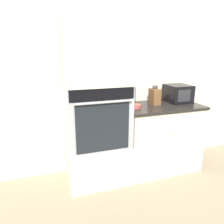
{
  "coord_description": "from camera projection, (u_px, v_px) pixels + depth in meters",
  "views": [
    {
      "loc": [
        -1.0,
        -2.14,
        1.59
      ],
      "look_at": [
        -0.21,
        0.21,
        0.9
      ],
      "focal_mm": 35.0,
      "sensor_mm": 36.0,
      "label": 1
    }
  ],
  "objects": [
    {
      "name": "knife_block",
      "position": [
        155.0,
        97.0,
        2.87
      ],
      "size": [
        0.11,
        0.16,
        0.25
      ],
      "color": "brown",
      "rests_on": "counter_unit"
    },
    {
      "name": "condiment_jar_mid",
      "position": [
        125.0,
        101.0,
        2.89
      ],
      "size": [
        0.05,
        0.05,
        0.08
      ],
      "color": "brown",
      "rests_on": "counter_unit"
    },
    {
      "name": "ground_plane",
      "position": [
        133.0,
        185.0,
        2.68
      ],
      "size": [
        12.0,
        12.0,
        0.0
      ],
      "primitive_type": "plane",
      "color": "gray"
    },
    {
      "name": "wall_back",
      "position": [
        116.0,
        77.0,
        2.92
      ],
      "size": [
        8.0,
        0.05,
        2.5
      ],
      "color": "beige",
      "rests_on": "ground_plane"
    },
    {
      "name": "wall_oven",
      "position": [
        96.0,
        115.0,
        2.61
      ],
      "size": [
        0.73,
        0.64,
        0.74
      ],
      "color": "#9EA0A5",
      "rests_on": "oven_cabinet_base"
    },
    {
      "name": "microwave",
      "position": [
        178.0,
        93.0,
        3.01
      ],
      "size": [
        0.31,
        0.33,
        0.24
      ],
      "color": "black",
      "rests_on": "counter_unit"
    },
    {
      "name": "oven_cabinet_base",
      "position": [
        97.0,
        161.0,
        2.78
      ],
      "size": [
        0.76,
        0.6,
        0.48
      ],
      "color": "beige",
      "rests_on": "ground_plane"
    },
    {
      "name": "condiment_jar_near",
      "position": [
        135.0,
        102.0,
        2.88
      ],
      "size": [
        0.05,
        0.05,
        0.06
      ],
      "color": "brown",
      "rests_on": "counter_unit"
    },
    {
      "name": "bowl",
      "position": [
        136.0,
        106.0,
        2.7
      ],
      "size": [
        0.13,
        0.13,
        0.05
      ],
      "color": "#B24C42",
      "rests_on": "counter_unit"
    },
    {
      "name": "counter_unit",
      "position": [
        159.0,
        137.0,
        2.99
      ],
      "size": [
        1.04,
        0.63,
        0.91
      ],
      "color": "beige",
      "rests_on": "ground_plane"
    },
    {
      "name": "oven_cabinet_upper",
      "position": [
        95.0,
        52.0,
        2.42
      ],
      "size": [
        0.76,
        0.6,
        0.73
      ],
      "color": "beige",
      "rests_on": "wall_oven"
    },
    {
      "name": "condiment_jar_far",
      "position": [
        151.0,
        99.0,
        2.99
      ],
      "size": [
        0.04,
        0.04,
        0.11
      ],
      "color": "brown",
      "rests_on": "counter_unit"
    }
  ]
}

